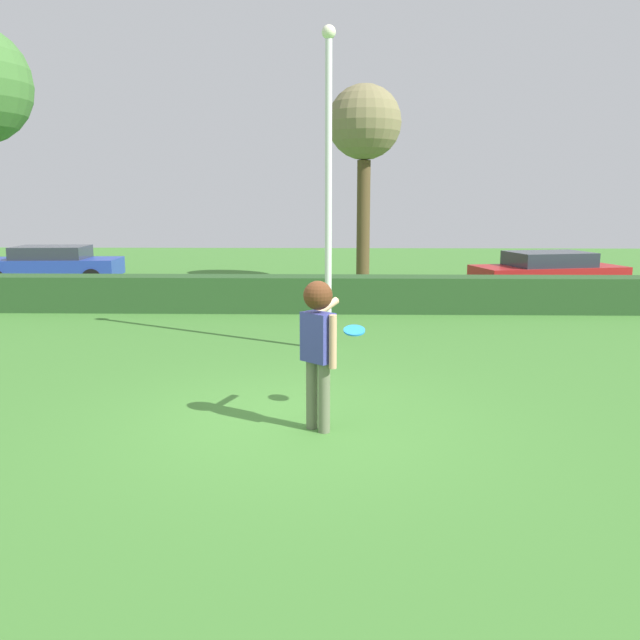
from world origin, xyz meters
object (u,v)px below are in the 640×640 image
Objects in this scene: person at (319,336)px; frisbee at (354,330)px; lamppost at (328,176)px; parked_car_red at (548,272)px; bare_elm_tree at (364,128)px; parked_car_blue at (52,264)px.

frisbee is at bearing 58.06° from person.
lamppost is 1.25× the size of parked_car_red.
frisbee is 4.17m from lamppost.
lamppost is (-0.37, 3.61, 2.05)m from frisbee.
bare_elm_tree reaches higher than lamppost.
parked_car_blue is 0.96× the size of parked_car_red.
parked_car_blue is 0.68× the size of bare_elm_tree.
person reaches higher than parked_car_red.
lamppost is at bearing -131.24° from parked_car_red.
person is at bearing -90.84° from lamppost.
person is at bearing -56.37° from parked_car_blue.
person is 16.12m from parked_car_blue.
bare_elm_tree is at bearing 85.58° from person.
frisbee is at bearing -84.12° from lamppost.
parked_car_red is (5.84, 10.69, -0.38)m from frisbee.
bare_elm_tree is (10.01, 0.71, 4.27)m from parked_car_blue.
person is 4.74m from lamppost.
lamppost is 13.02m from parked_car_blue.
person is 0.32× the size of lamppost.
person is 0.42× the size of parked_car_blue.
frisbee is 0.06× the size of parked_car_blue.
parked_car_red is (15.19, -2.03, 0.00)m from parked_car_blue.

